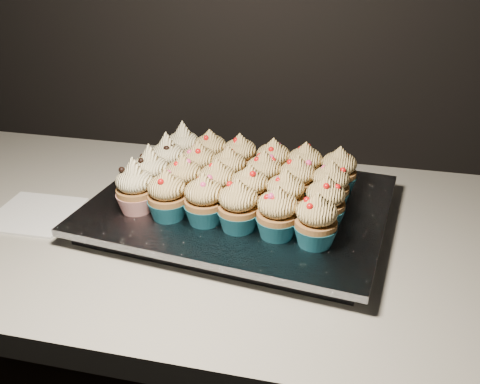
% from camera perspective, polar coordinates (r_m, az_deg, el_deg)
% --- Properties ---
extents(worktop, '(2.44, 0.64, 0.04)m').
position_cam_1_polar(worktop, '(0.90, 0.33, -4.76)').
color(worktop, beige).
rests_on(worktop, cabinet).
extents(napkin, '(0.14, 0.14, 0.00)m').
position_cam_1_polar(napkin, '(0.99, -21.04, -2.18)').
color(napkin, white).
rests_on(napkin, worktop).
extents(baking_tray, '(0.48, 0.39, 0.02)m').
position_cam_1_polar(baking_tray, '(0.91, 0.00, -2.18)').
color(baking_tray, black).
rests_on(baking_tray, worktop).
extents(foil_lining, '(0.52, 0.43, 0.01)m').
position_cam_1_polar(foil_lining, '(0.90, 0.00, -1.24)').
color(foil_lining, silver).
rests_on(foil_lining, baking_tray).
extents(cupcake_0, '(0.06, 0.06, 0.10)m').
position_cam_1_polar(cupcake_0, '(0.87, -11.14, 0.42)').
color(cupcake_0, '#A31C16').
rests_on(cupcake_0, foil_lining).
extents(cupcake_1, '(0.06, 0.06, 0.08)m').
position_cam_1_polar(cupcake_1, '(0.84, -7.78, -0.42)').
color(cupcake_1, '#186274').
rests_on(cupcake_1, foil_lining).
extents(cupcake_2, '(0.06, 0.06, 0.08)m').
position_cam_1_polar(cupcake_2, '(0.82, -3.85, -0.91)').
color(cupcake_2, '#186274').
rests_on(cupcake_2, foil_lining).
extents(cupcake_3, '(0.06, 0.06, 0.08)m').
position_cam_1_polar(cupcake_3, '(0.80, -0.19, -1.58)').
color(cupcake_3, '#186274').
rests_on(cupcake_3, foil_lining).
extents(cupcake_4, '(0.06, 0.06, 0.08)m').
position_cam_1_polar(cupcake_4, '(0.79, 4.00, -2.31)').
color(cupcake_4, '#186274').
rests_on(cupcake_4, foil_lining).
extents(cupcake_5, '(0.06, 0.06, 0.08)m').
position_cam_1_polar(cupcake_5, '(0.77, 8.11, -3.11)').
color(cupcake_5, '#186274').
rests_on(cupcake_5, foil_lining).
extents(cupcake_6, '(0.06, 0.06, 0.10)m').
position_cam_1_polar(cupcake_6, '(0.91, -9.49, 1.93)').
color(cupcake_6, '#A31C16').
rests_on(cupcake_6, foil_lining).
extents(cupcake_7, '(0.06, 0.06, 0.08)m').
position_cam_1_polar(cupcake_7, '(0.89, -6.01, 1.28)').
color(cupcake_7, '#186274').
rests_on(cupcake_7, foil_lining).
extents(cupcake_8, '(0.06, 0.06, 0.08)m').
position_cam_1_polar(cupcake_8, '(0.87, -2.43, 0.80)').
color(cupcake_8, '#186274').
rests_on(cupcake_8, foil_lining).
extents(cupcake_9, '(0.06, 0.06, 0.08)m').
position_cam_1_polar(cupcake_9, '(0.85, 1.03, 0.15)').
color(cupcake_9, '#186274').
rests_on(cupcake_9, foil_lining).
extents(cupcake_10, '(0.06, 0.06, 0.08)m').
position_cam_1_polar(cupcake_10, '(0.84, 4.86, -0.44)').
color(cupcake_10, '#186274').
rests_on(cupcake_10, foil_lining).
extents(cupcake_11, '(0.06, 0.06, 0.08)m').
position_cam_1_polar(cupcake_11, '(0.82, 9.07, -1.11)').
color(cupcake_11, '#186274').
rests_on(cupcake_11, foil_lining).
extents(cupcake_12, '(0.06, 0.06, 0.10)m').
position_cam_1_polar(cupcake_12, '(0.96, -7.73, 3.35)').
color(cupcake_12, '#A31C16').
rests_on(cupcake_12, foil_lining).
extents(cupcake_13, '(0.06, 0.06, 0.08)m').
position_cam_1_polar(cupcake_13, '(0.94, -4.41, 2.81)').
color(cupcake_13, '#186274').
rests_on(cupcake_13, foil_lining).
extents(cupcake_14, '(0.06, 0.06, 0.08)m').
position_cam_1_polar(cupcake_14, '(0.92, -1.24, 2.25)').
color(cupcake_14, '#186274').
rests_on(cupcake_14, foil_lining).
extents(cupcake_15, '(0.06, 0.06, 0.08)m').
position_cam_1_polar(cupcake_15, '(0.90, 2.55, 1.75)').
color(cupcake_15, '#186274').
rests_on(cupcake_15, foil_lining).
extents(cupcake_16, '(0.06, 0.06, 0.08)m').
position_cam_1_polar(cupcake_16, '(0.89, 6.10, 1.19)').
color(cupcake_16, '#186274').
rests_on(cupcake_16, foil_lining).
extents(cupcake_17, '(0.06, 0.06, 0.08)m').
position_cam_1_polar(cupcake_17, '(0.87, 9.60, 0.57)').
color(cupcake_17, '#186274').
rests_on(cupcake_17, foil_lining).
extents(cupcake_18, '(0.06, 0.06, 0.10)m').
position_cam_1_polar(cupcake_18, '(1.01, -6.04, 4.66)').
color(cupcake_18, '#A31C16').
rests_on(cupcake_18, foil_lining).
extents(cupcake_19, '(0.06, 0.06, 0.08)m').
position_cam_1_polar(cupcake_19, '(0.99, -3.20, 4.18)').
color(cupcake_19, '#186274').
rests_on(cupcake_19, foil_lining).
extents(cupcake_20, '(0.06, 0.06, 0.08)m').
position_cam_1_polar(cupcake_20, '(0.97, -0.02, 3.71)').
color(cupcake_20, '#186274').
rests_on(cupcake_20, foil_lining).
extents(cupcake_21, '(0.06, 0.06, 0.08)m').
position_cam_1_polar(cupcake_21, '(0.95, 3.54, 3.17)').
color(cupcake_21, '#186274').
rests_on(cupcake_21, foil_lining).
extents(cupcake_22, '(0.06, 0.06, 0.08)m').
position_cam_1_polar(cupcake_22, '(0.94, 6.93, 2.70)').
color(cupcake_22, '#186274').
rests_on(cupcake_22, foil_lining).
extents(cupcake_23, '(0.06, 0.06, 0.08)m').
position_cam_1_polar(cupcake_23, '(0.93, 10.46, 2.17)').
color(cupcake_23, '#186274').
rests_on(cupcake_23, foil_lining).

